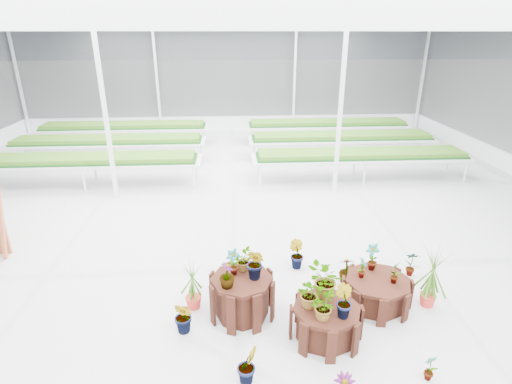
{
  "coord_description": "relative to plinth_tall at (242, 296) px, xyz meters",
  "views": [
    {
      "loc": [
        0.15,
        -6.25,
        4.2
      ],
      "look_at": [
        0.61,
        0.92,
        1.3
      ],
      "focal_mm": 28.0,
      "sensor_mm": 36.0,
      "label": 1
    }
  ],
  "objects": [
    {
      "name": "ground_plane",
      "position": [
        -0.26,
        1.06,
        -0.34
      ],
      "size": [
        24.0,
        24.0,
        0.0
      ],
      "primitive_type": "plane",
      "color": "gray",
      "rests_on": "ground"
    },
    {
      "name": "greenhouse_shell",
      "position": [
        -0.26,
        1.06,
        1.91
      ],
      "size": [
        18.0,
        24.0,
        4.5
      ],
      "primitive_type": null,
      "color": "white",
      "rests_on": "ground"
    },
    {
      "name": "steel_frame",
      "position": [
        -0.26,
        1.06,
        1.91
      ],
      "size": [
        18.0,
        24.0,
        4.5
      ],
      "primitive_type": null,
      "color": "silver",
      "rests_on": "ground"
    },
    {
      "name": "nursery_benches",
      "position": [
        -0.26,
        8.26,
        0.08
      ],
      "size": [
        16.0,
        7.0,
        0.84
      ],
      "primitive_type": null,
      "color": "silver",
      "rests_on": "ground"
    },
    {
      "name": "plinth_tall",
      "position": [
        0.0,
        0.0,
        0.0
      ],
      "size": [
        1.32,
        1.32,
        0.68
      ],
      "primitive_type": "cylinder",
      "rotation": [
        0.0,
        0.0,
        0.43
      ],
      "color": "black",
      "rests_on": "ground"
    },
    {
      "name": "plinth_mid",
      "position": [
        1.2,
        -0.6,
        -0.07
      ],
      "size": [
        1.09,
        1.09,
        0.54
      ],
      "primitive_type": "cylinder",
      "rotation": [
        0.0,
        0.0,
        -0.07
      ],
      "color": "black",
      "rests_on": "ground"
    },
    {
      "name": "plinth_low",
      "position": [
        2.2,
        0.1,
        -0.1
      ],
      "size": [
        1.25,
        1.25,
        0.49
      ],
      "primitive_type": "cylinder",
      "rotation": [
        0.0,
        0.0,
        -0.17
      ],
      "color": "black",
      "rests_on": "ground"
    },
    {
      "name": "nursery_plants",
      "position": [
        1.01,
        -0.04,
        0.23
      ],
      "size": [
        4.36,
        3.44,
        1.25
      ],
      "color": "#376419",
      "rests_on": "ground"
    }
  ]
}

